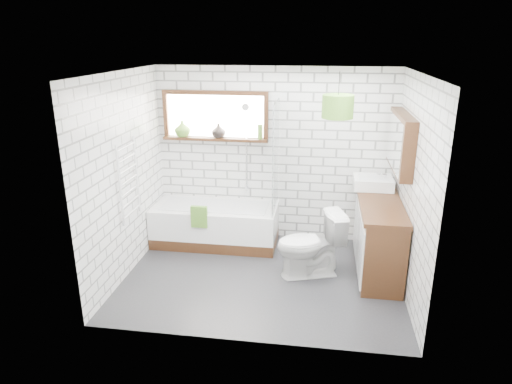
# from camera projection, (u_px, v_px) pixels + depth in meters

# --- Properties ---
(floor) EXTENTS (3.40, 2.60, 0.01)m
(floor) POSITION_uv_depth(u_px,v_px,m) (262.00, 277.00, 5.75)
(floor) COLOR #242427
(floor) RESTS_ON ground
(ceiling) EXTENTS (3.40, 2.60, 0.01)m
(ceiling) POSITION_uv_depth(u_px,v_px,m) (263.00, 72.00, 4.95)
(ceiling) COLOR white
(ceiling) RESTS_ON ground
(wall_back) EXTENTS (3.40, 0.01, 2.50)m
(wall_back) POSITION_uv_depth(u_px,v_px,m) (274.00, 155.00, 6.57)
(wall_back) COLOR white
(wall_back) RESTS_ON ground
(wall_front) EXTENTS (3.40, 0.01, 2.50)m
(wall_front) POSITION_uv_depth(u_px,v_px,m) (243.00, 225.00, 4.13)
(wall_front) COLOR white
(wall_front) RESTS_ON ground
(wall_left) EXTENTS (0.01, 2.60, 2.50)m
(wall_left) POSITION_uv_depth(u_px,v_px,m) (125.00, 176.00, 5.59)
(wall_left) COLOR white
(wall_left) RESTS_ON ground
(wall_right) EXTENTS (0.01, 2.60, 2.50)m
(wall_right) POSITION_uv_depth(u_px,v_px,m) (413.00, 189.00, 5.11)
(wall_right) COLOR white
(wall_right) RESTS_ON ground
(window) EXTENTS (1.52, 0.16, 0.68)m
(window) POSITION_uv_depth(u_px,v_px,m) (215.00, 116.00, 6.47)
(window) COLOR black
(window) RESTS_ON wall_back
(towel_radiator) EXTENTS (0.06, 0.52, 1.00)m
(towel_radiator) POSITION_uv_depth(u_px,v_px,m) (129.00, 180.00, 5.60)
(towel_radiator) COLOR white
(towel_radiator) RESTS_ON wall_left
(mirror_cabinet) EXTENTS (0.16, 1.20, 0.70)m
(mirror_cabinet) POSITION_uv_depth(u_px,v_px,m) (401.00, 142.00, 5.56)
(mirror_cabinet) COLOR black
(mirror_cabinet) RESTS_ON wall_right
(shower_riser) EXTENTS (0.02, 0.02, 1.30)m
(shower_riser) POSITION_uv_depth(u_px,v_px,m) (247.00, 148.00, 6.55)
(shower_riser) COLOR silver
(shower_riser) RESTS_ON wall_back
(bathtub) EXTENTS (1.77, 0.78, 0.57)m
(bathtub) POSITION_uv_depth(u_px,v_px,m) (216.00, 224.00, 6.62)
(bathtub) COLOR white
(bathtub) RESTS_ON floor
(shower_screen) EXTENTS (0.02, 0.72, 1.50)m
(shower_screen) POSITION_uv_depth(u_px,v_px,m) (276.00, 157.00, 6.17)
(shower_screen) COLOR white
(shower_screen) RESTS_ON bathtub
(towel_green) EXTENTS (0.22, 0.06, 0.30)m
(towel_green) POSITION_uv_depth(u_px,v_px,m) (199.00, 217.00, 6.19)
(towel_green) COLOR #4E8427
(towel_green) RESTS_ON bathtub
(towel_beige) EXTENTS (0.19, 0.05, 0.24)m
(towel_beige) POSITION_uv_depth(u_px,v_px,m) (198.00, 217.00, 6.19)
(towel_beige) COLOR tan
(towel_beige) RESTS_ON bathtub
(vanity) EXTENTS (0.52, 1.63, 0.93)m
(vanity) POSITION_uv_depth(u_px,v_px,m) (378.00, 234.00, 5.85)
(vanity) COLOR black
(vanity) RESTS_ON floor
(basin) EXTENTS (0.51, 0.45, 0.15)m
(basin) POSITION_uv_depth(u_px,v_px,m) (373.00, 182.00, 6.15)
(basin) COLOR white
(basin) RESTS_ON vanity
(tap) EXTENTS (0.04, 0.04, 0.15)m
(tap) POSITION_uv_depth(u_px,v_px,m) (385.00, 180.00, 6.12)
(tap) COLOR silver
(tap) RESTS_ON vanity
(toilet) EXTENTS (0.70, 0.93, 0.84)m
(toilet) POSITION_uv_depth(u_px,v_px,m) (310.00, 245.00, 5.67)
(toilet) COLOR white
(toilet) RESTS_ON floor
(vase_olive) EXTENTS (0.28, 0.28, 0.23)m
(vase_olive) POSITION_uv_depth(u_px,v_px,m) (182.00, 130.00, 6.57)
(vase_olive) COLOR #54892A
(vase_olive) RESTS_ON window
(vase_dark) EXTENTS (0.24, 0.24, 0.21)m
(vase_dark) POSITION_uv_depth(u_px,v_px,m) (219.00, 132.00, 6.51)
(vase_dark) COLOR black
(vase_dark) RESTS_ON window
(bottle) EXTENTS (0.08, 0.08, 0.20)m
(bottle) POSITION_uv_depth(u_px,v_px,m) (260.00, 133.00, 6.42)
(bottle) COLOR #54892A
(bottle) RESTS_ON window
(pendant) EXTENTS (0.37, 0.37, 0.27)m
(pendant) POSITION_uv_depth(u_px,v_px,m) (338.00, 106.00, 5.31)
(pendant) COLOR #4E8427
(pendant) RESTS_ON ceiling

